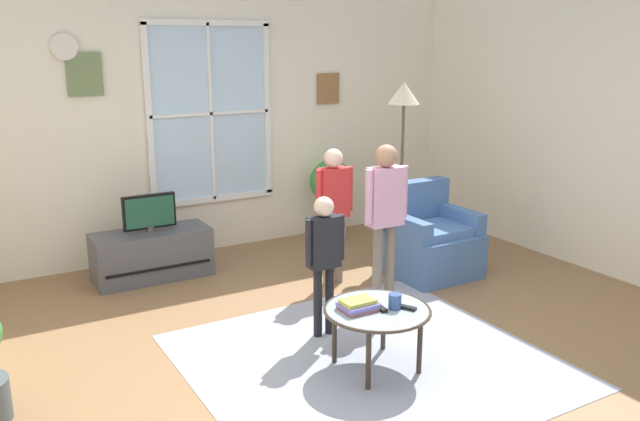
{
  "coord_description": "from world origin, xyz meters",
  "views": [
    {
      "loc": [
        -2.48,
        -3.75,
        2.19
      ],
      "look_at": [
        -0.0,
        0.5,
        0.92
      ],
      "focal_mm": 36.84,
      "sensor_mm": 36.0,
      "label": 1
    }
  ],
  "objects_px": {
    "television": "(149,212)",
    "armchair": "(429,241)",
    "potted_plant_by_window": "(331,190)",
    "floor_lamp": "(404,111)",
    "person_red_shirt": "(333,200)",
    "person_black_shirt": "(324,250)",
    "tv_stand": "(152,255)",
    "book_stack": "(358,305)",
    "person_pink_shirt": "(385,206)",
    "remote_near_cup": "(406,307)",
    "cup": "(395,301)",
    "coffee_table": "(377,313)",
    "remote_near_books": "(380,308)"
  },
  "relations": [
    {
      "from": "television",
      "to": "person_black_shirt",
      "type": "distance_m",
      "value": 2.04
    },
    {
      "from": "tv_stand",
      "to": "person_pink_shirt",
      "type": "distance_m",
      "value": 2.31
    },
    {
      "from": "cup",
      "to": "potted_plant_by_window",
      "type": "bearing_deg",
      "value": 66.81
    },
    {
      "from": "floor_lamp",
      "to": "person_red_shirt",
      "type": "bearing_deg",
      "value": -158.95
    },
    {
      "from": "book_stack",
      "to": "person_red_shirt",
      "type": "height_order",
      "value": "person_red_shirt"
    },
    {
      "from": "book_stack",
      "to": "person_pink_shirt",
      "type": "bearing_deg",
      "value": 46.09
    },
    {
      "from": "tv_stand",
      "to": "person_black_shirt",
      "type": "xyz_separation_m",
      "value": [
        0.77,
        -1.9,
        0.45
      ]
    },
    {
      "from": "television",
      "to": "armchair",
      "type": "xyz_separation_m",
      "value": [
        2.35,
        -1.21,
        -0.32
      ]
    },
    {
      "from": "potted_plant_by_window",
      "to": "person_red_shirt",
      "type": "bearing_deg",
      "value": -120.57
    },
    {
      "from": "coffee_table",
      "to": "potted_plant_by_window",
      "type": "xyz_separation_m",
      "value": [
        1.31,
        2.76,
        0.16
      ]
    },
    {
      "from": "remote_near_cup",
      "to": "potted_plant_by_window",
      "type": "height_order",
      "value": "potted_plant_by_window"
    },
    {
      "from": "tv_stand",
      "to": "person_black_shirt",
      "type": "bearing_deg",
      "value": -68.01
    },
    {
      "from": "remote_near_cup",
      "to": "floor_lamp",
      "type": "xyz_separation_m",
      "value": [
        1.51,
        2.07,
        1.06
      ]
    },
    {
      "from": "tv_stand",
      "to": "person_pink_shirt",
      "type": "xyz_separation_m",
      "value": [
        1.53,
        -1.6,
        0.63
      ]
    },
    {
      "from": "remote_near_books",
      "to": "floor_lamp",
      "type": "xyz_separation_m",
      "value": [
        1.66,
        1.98,
        1.06
      ]
    },
    {
      "from": "coffee_table",
      "to": "remote_near_cup",
      "type": "height_order",
      "value": "remote_near_cup"
    },
    {
      "from": "armchair",
      "to": "cup",
      "type": "relative_size",
      "value": 8.3
    },
    {
      "from": "book_stack",
      "to": "person_red_shirt",
      "type": "xyz_separation_m",
      "value": [
        0.72,
        1.5,
        0.32
      ]
    },
    {
      "from": "television",
      "to": "person_red_shirt",
      "type": "height_order",
      "value": "person_red_shirt"
    },
    {
      "from": "coffee_table",
      "to": "floor_lamp",
      "type": "distance_m",
      "value": 2.81
    },
    {
      "from": "person_black_shirt",
      "to": "book_stack",
      "type": "bearing_deg",
      "value": -97.97
    },
    {
      "from": "person_black_shirt",
      "to": "floor_lamp",
      "type": "distance_m",
      "value": 2.33
    },
    {
      "from": "remote_near_cup",
      "to": "potted_plant_by_window",
      "type": "xyz_separation_m",
      "value": [
        1.14,
        2.86,
        0.12
      ]
    },
    {
      "from": "television",
      "to": "floor_lamp",
      "type": "distance_m",
      "value": 2.69
    },
    {
      "from": "tv_stand",
      "to": "armchair",
      "type": "bearing_deg",
      "value": -27.33
    },
    {
      "from": "book_stack",
      "to": "remote_near_cup",
      "type": "relative_size",
      "value": 1.68
    },
    {
      "from": "armchair",
      "to": "potted_plant_by_window",
      "type": "bearing_deg",
      "value": 99.05
    },
    {
      "from": "tv_stand",
      "to": "television",
      "type": "relative_size",
      "value": 2.2
    },
    {
      "from": "tv_stand",
      "to": "cup",
      "type": "distance_m",
      "value": 2.76
    },
    {
      "from": "remote_near_books",
      "to": "person_red_shirt",
      "type": "distance_m",
      "value": 1.71
    },
    {
      "from": "book_stack",
      "to": "person_pink_shirt",
      "type": "distance_m",
      "value": 1.28
    },
    {
      "from": "person_black_shirt",
      "to": "tv_stand",
      "type": "bearing_deg",
      "value": 111.99
    },
    {
      "from": "person_red_shirt",
      "to": "potted_plant_by_window",
      "type": "bearing_deg",
      "value": 59.43
    },
    {
      "from": "person_red_shirt",
      "to": "floor_lamp",
      "type": "xyz_separation_m",
      "value": [
        1.08,
        0.42,
        0.71
      ]
    },
    {
      "from": "person_black_shirt",
      "to": "television",
      "type": "bearing_deg",
      "value": 112.02
    },
    {
      "from": "book_stack",
      "to": "person_black_shirt",
      "type": "relative_size",
      "value": 0.22
    },
    {
      "from": "armchair",
      "to": "book_stack",
      "type": "bearing_deg",
      "value": -142.63
    },
    {
      "from": "floor_lamp",
      "to": "remote_near_cup",
      "type": "bearing_deg",
      "value": -126.15
    },
    {
      "from": "armchair",
      "to": "person_red_shirt",
      "type": "xyz_separation_m",
      "value": [
        -0.94,
        0.23,
        0.47
      ]
    },
    {
      "from": "tv_stand",
      "to": "potted_plant_by_window",
      "type": "distance_m",
      "value": 2.16
    },
    {
      "from": "remote_near_books",
      "to": "cup",
      "type": "bearing_deg",
      "value": -23.14
    },
    {
      "from": "potted_plant_by_window",
      "to": "floor_lamp",
      "type": "xyz_separation_m",
      "value": [
        0.37,
        -0.79,
        0.93
      ]
    },
    {
      "from": "cup",
      "to": "floor_lamp",
      "type": "height_order",
      "value": "floor_lamp"
    },
    {
      "from": "floor_lamp",
      "to": "book_stack",
      "type": "bearing_deg",
      "value": -133.24
    },
    {
      "from": "person_red_shirt",
      "to": "floor_lamp",
      "type": "relative_size",
      "value": 0.71
    },
    {
      "from": "coffee_table",
      "to": "remote_near_books",
      "type": "xyz_separation_m",
      "value": [
        0.02,
        -0.01,
        0.04
      ]
    },
    {
      "from": "cup",
      "to": "potted_plant_by_window",
      "type": "height_order",
      "value": "potted_plant_by_window"
    },
    {
      "from": "person_pink_shirt",
      "to": "person_black_shirt",
      "type": "bearing_deg",
      "value": -159.0
    },
    {
      "from": "armchair",
      "to": "remote_near_books",
      "type": "xyz_separation_m",
      "value": [
        -1.52,
        -1.34,
        0.12
      ]
    },
    {
      "from": "coffee_table",
      "to": "person_red_shirt",
      "type": "relative_size",
      "value": 0.58
    }
  ]
}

